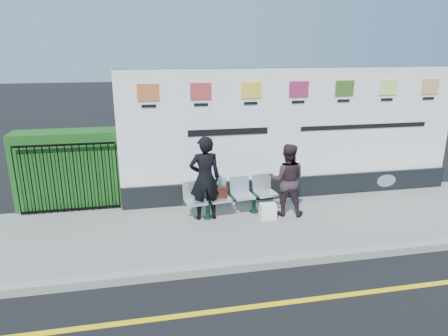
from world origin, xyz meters
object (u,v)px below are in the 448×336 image
(bench, at_px, (231,206))
(woman_right, at_px, (287,180))
(billboard, at_px, (295,143))
(woman_left, at_px, (205,178))

(bench, xyz_separation_m, woman_right, (1.16, -0.17, 0.56))
(billboard, relative_size, woman_right, 5.16)
(woman_right, bearing_deg, woman_left, 15.30)
(billboard, height_order, bench, billboard)
(woman_left, relative_size, woman_right, 1.14)
(billboard, distance_m, bench, 2.19)
(billboard, relative_size, woman_left, 4.53)
(billboard, distance_m, woman_right, 1.27)
(billboard, height_order, woman_right, billboard)
(bench, distance_m, woman_left, 0.88)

